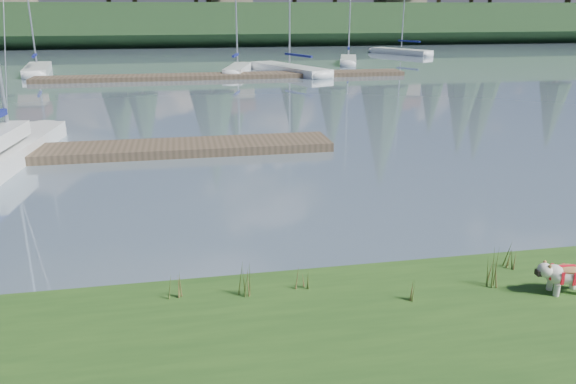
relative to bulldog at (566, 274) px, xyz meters
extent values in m
plane|color=gray|center=(-4.89, 33.13, -0.69)|extent=(200.00, 200.00, 0.00)
cube|color=#1B3218|center=(-4.89, 76.13, 1.81)|extent=(200.00, 20.00, 5.00)
cylinder|color=silver|center=(-0.19, -0.09, -0.23)|extent=(0.10, 0.10, 0.21)
cylinder|color=silver|center=(-0.17, 0.12, -0.23)|extent=(0.10, 0.10, 0.21)
cylinder|color=silver|center=(0.24, 0.08, -0.23)|extent=(0.10, 0.10, 0.21)
ellipsoid|color=silver|center=(0.04, 0.00, -0.02)|extent=(0.70, 0.39, 0.32)
ellipsoid|color=#9C683A|center=(0.04, 0.00, 0.08)|extent=(0.50, 0.36, 0.11)
ellipsoid|color=silver|center=(-0.37, 0.03, 0.08)|extent=(0.26, 0.26, 0.24)
cube|color=black|center=(-0.47, 0.04, 0.04)|extent=(0.08, 0.12, 0.09)
cube|color=silver|center=(-11.83, 11.82, -0.47)|extent=(2.56, 8.02, 0.70)
ellipsoid|color=silver|center=(-11.44, 15.75, -0.47)|extent=(1.92, 2.31, 0.70)
cube|color=#4C3D2C|center=(-8.89, 12.13, -0.54)|extent=(16.00, 2.00, 0.30)
cube|color=#4C3D2C|center=(-2.89, 33.13, -0.54)|extent=(26.00, 2.20, 0.30)
cube|color=silver|center=(-16.62, 38.68, -0.47)|extent=(2.70, 7.43, 0.70)
ellipsoid|color=silver|center=(-17.15, 42.28, -0.47)|extent=(1.86, 2.19, 0.70)
cube|color=navy|center=(-16.48, 37.70, 0.71)|extent=(0.62, 2.89, 0.20)
cube|color=silver|center=(-1.72, 35.94, -0.47)|extent=(2.76, 6.00, 0.70)
ellipsoid|color=silver|center=(-0.98, 38.77, -0.47)|extent=(1.64, 1.87, 0.70)
cube|color=navy|center=(-1.92, 35.16, 0.71)|extent=(0.78, 2.30, 0.20)
cube|color=silver|center=(2.17, 35.34, -0.47)|extent=(5.07, 8.53, 0.70)
ellipsoid|color=silver|center=(0.53, 39.23, -0.47)|extent=(2.60, 2.84, 0.70)
cube|color=navy|center=(2.62, 34.28, 0.71)|extent=(1.50, 3.17, 0.20)
cube|color=silver|center=(8.67, 41.61, -0.47)|extent=(3.01, 6.07, 0.70)
ellipsoid|color=silver|center=(9.53, 44.45, -0.47)|extent=(1.71, 1.92, 0.70)
cylinder|color=silver|center=(8.67, 41.61, 4.69)|extent=(0.12, 0.12, 9.15)
cube|color=navy|center=(8.44, 40.83, 0.71)|extent=(0.87, 2.32, 0.20)
cube|color=silver|center=(17.01, 50.20, -0.47)|extent=(4.81, 6.97, 0.70)
ellipsoid|color=silver|center=(15.31, 53.30, -0.47)|extent=(2.28, 2.43, 0.70)
cube|color=navy|center=(17.47, 49.36, 0.71)|extent=(1.53, 2.56, 0.20)
cone|color=#475B23|center=(-5.20, 0.91, -0.02)|extent=(0.03, 0.03, 0.63)
cone|color=brown|center=(-5.09, 0.84, -0.09)|extent=(0.03, 0.03, 0.50)
cone|color=#475B23|center=(-5.14, 0.94, 0.01)|extent=(0.03, 0.03, 0.69)
cone|color=brown|center=(-5.06, 0.88, -0.12)|extent=(0.03, 0.03, 0.44)
cone|color=#475B23|center=(-5.18, 0.83, -0.05)|extent=(0.03, 0.03, 0.57)
cone|color=#475B23|center=(-4.25, 0.93, -0.15)|extent=(0.03, 0.03, 0.38)
cone|color=brown|center=(-4.14, 0.86, -0.18)|extent=(0.03, 0.03, 0.30)
cone|color=#475B23|center=(-4.19, 0.96, -0.13)|extent=(0.03, 0.03, 0.42)
cone|color=brown|center=(-4.11, 0.90, -0.20)|extent=(0.03, 0.03, 0.27)
cone|color=#475B23|center=(-4.23, 0.85, -0.17)|extent=(0.03, 0.03, 0.34)
cone|color=#475B23|center=(-1.11, 0.46, 0.01)|extent=(0.03, 0.03, 0.70)
cone|color=brown|center=(-1.00, 0.39, -0.06)|extent=(0.03, 0.03, 0.56)
cone|color=#475B23|center=(-1.05, 0.49, 0.05)|extent=(0.03, 0.03, 0.77)
cone|color=brown|center=(-0.97, 0.43, -0.09)|extent=(0.03, 0.03, 0.49)
cone|color=#475B23|center=(-1.09, 0.38, -0.02)|extent=(0.03, 0.03, 0.63)
cone|color=#475B23|center=(-6.34, 1.07, -0.13)|extent=(0.03, 0.03, 0.41)
cone|color=brown|center=(-6.23, 1.00, -0.17)|extent=(0.03, 0.03, 0.33)
cone|color=#475B23|center=(-6.28, 1.10, -0.11)|extent=(0.03, 0.03, 0.45)
cone|color=brown|center=(-6.20, 1.04, -0.19)|extent=(0.03, 0.03, 0.29)
cone|color=#475B23|center=(-6.32, 0.99, -0.15)|extent=(0.03, 0.03, 0.37)
cone|color=#475B23|center=(-2.69, 0.22, -0.18)|extent=(0.03, 0.03, 0.32)
cone|color=brown|center=(-2.58, 0.15, -0.21)|extent=(0.03, 0.03, 0.26)
cone|color=#475B23|center=(-2.63, 0.25, -0.16)|extent=(0.03, 0.03, 0.36)
cone|color=brown|center=(-2.55, 0.19, -0.22)|extent=(0.03, 0.03, 0.23)
cone|color=#475B23|center=(-2.67, 0.14, -0.19)|extent=(0.03, 0.03, 0.29)
cone|color=#475B23|center=(-0.36, 1.02, -0.10)|extent=(0.03, 0.03, 0.47)
cone|color=brown|center=(-0.25, 0.95, -0.15)|extent=(0.03, 0.03, 0.38)
cone|color=#475B23|center=(-0.30, 1.05, -0.08)|extent=(0.03, 0.03, 0.52)
cone|color=brown|center=(-0.22, 0.99, -0.17)|extent=(0.03, 0.03, 0.33)
cone|color=#475B23|center=(-0.34, 0.94, -0.12)|extent=(0.03, 0.03, 0.42)
cube|color=#33281C|center=(-4.89, 1.53, -0.62)|extent=(60.00, 0.50, 0.14)
camera|label=1|loc=(-5.99, -7.28, 4.15)|focal=35.00mm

